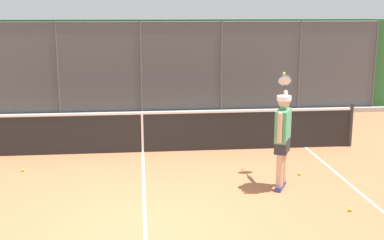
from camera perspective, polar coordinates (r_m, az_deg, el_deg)
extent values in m
plane|color=#B76B42|center=(8.00, -5.35, -11.98)|extent=(60.00, 60.00, 0.00)
cube|color=white|center=(9.47, -5.47, -7.98)|extent=(0.05, 5.20, 0.01)
cylinder|color=#474C51|center=(17.50, 20.00, 5.76)|extent=(0.07, 0.07, 2.95)
cylinder|color=#474C51|center=(16.55, 12.05, 5.89)|extent=(0.07, 0.07, 2.95)
cylinder|color=#474C51|center=(15.96, 3.33, 5.90)|extent=(0.07, 0.07, 2.95)
cylinder|color=#474C51|center=(15.75, -5.84, 5.77)|extent=(0.07, 0.07, 2.95)
cylinder|color=#474C51|center=(15.95, -15.01, 5.50)|extent=(0.07, 0.07, 2.95)
cylinder|color=#474C51|center=(15.65, -5.96, 10.99)|extent=(15.18, 0.05, 0.05)
cube|color=#474C51|center=(15.75, -5.84, 5.77)|extent=(15.18, 0.02, 2.95)
cube|color=#2D6B33|center=(16.40, -5.85, 6.09)|extent=(18.18, 0.90, 2.97)
cube|color=#ADADA8|center=(15.80, -5.73, 0.66)|extent=(16.18, 0.18, 0.15)
cylinder|color=#2D2D2D|center=(12.85, 17.56, -0.54)|extent=(0.09, 0.09, 1.07)
cube|color=black|center=(11.82, -5.65, -1.51)|extent=(10.05, 0.02, 0.91)
cube|color=white|center=(11.71, -5.70, 0.77)|extent=(10.05, 0.04, 0.05)
cube|color=white|center=(11.82, -5.65, -1.51)|extent=(0.05, 0.04, 0.91)
cube|color=navy|center=(9.58, 9.85, -7.60)|extent=(0.22, 0.28, 0.09)
cylinder|color=tan|center=(9.43, 9.95, -5.00)|extent=(0.13, 0.13, 0.82)
cube|color=navy|center=(9.83, 10.18, -7.07)|extent=(0.22, 0.28, 0.09)
cylinder|color=tan|center=(9.69, 10.28, -4.53)|extent=(0.13, 0.13, 0.82)
cube|color=#28282D|center=(9.47, 10.19, -2.85)|extent=(0.39, 0.48, 0.26)
cube|color=#4C9E6B|center=(9.38, 10.28, -0.63)|extent=(0.42, 0.55, 0.59)
cylinder|color=tan|center=(9.08, 9.91, -0.90)|extent=(0.08, 0.08, 0.55)
cylinder|color=tan|center=(9.76, 10.63, 2.35)|extent=(0.16, 0.41, 0.30)
sphere|color=tan|center=(9.29, 10.39, 2.07)|extent=(0.23, 0.23, 0.23)
cylinder|color=white|center=(9.28, 10.40, 2.45)|extent=(0.35, 0.35, 0.09)
cube|color=white|center=(9.40, 10.54, 2.37)|extent=(0.27, 0.27, 0.02)
cylinder|color=black|center=(9.98, 10.53, 3.54)|extent=(0.06, 0.17, 0.13)
torus|color=#28569E|center=(10.14, 10.46, 4.40)|extent=(0.32, 0.23, 0.26)
cylinder|color=silver|center=(10.14, 10.46, 4.40)|extent=(0.27, 0.18, 0.21)
sphere|color=#C1D138|center=(10.31, 10.39, 5.20)|extent=(0.07, 0.07, 0.07)
sphere|color=#CCDB33|center=(8.92, 17.51, -9.65)|extent=(0.07, 0.07, 0.07)
sphere|color=#C1D138|center=(10.50, 12.11, -5.95)|extent=(0.07, 0.07, 0.07)
sphere|color=#C1D138|center=(11.07, -18.61, -5.37)|extent=(0.07, 0.07, 0.07)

